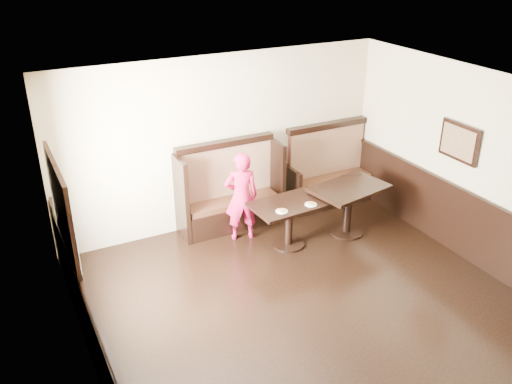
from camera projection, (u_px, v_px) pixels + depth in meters
ground at (345, 344)px, 6.44m from camera, size 7.00×7.00×0.00m
room_shell at (314, 292)px, 6.26m from camera, size 7.00×7.00×7.00m
booth_main at (229, 196)px, 8.86m from camera, size 1.75×0.72×1.45m
booth_neighbor at (329, 177)px, 9.68m from camera, size 1.65×0.72×1.45m
table_main at (289, 213)px, 8.24m from camera, size 1.19×0.79×0.73m
table_neighbor at (349, 199)px, 8.58m from camera, size 1.30×0.98×0.82m
child at (241, 197)px, 8.38m from camera, size 0.60×0.47×1.46m
pizza_plate_left at (282, 211)px, 7.91m from camera, size 0.18×0.18×0.03m
pizza_plate_right at (311, 204)px, 8.11m from camera, size 0.18×0.18×0.03m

